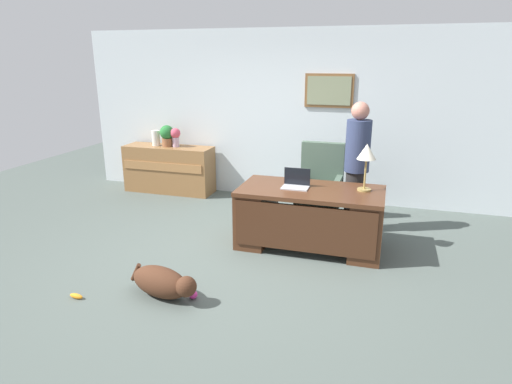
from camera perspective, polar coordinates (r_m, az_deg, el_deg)
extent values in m
plane|color=#4C5651|center=(5.17, -3.05, -8.74)|extent=(12.00, 12.00, 0.00)
cube|color=silver|center=(7.20, 3.96, 9.87)|extent=(7.00, 0.12, 2.70)
cube|color=brown|center=(6.97, 9.49, 12.89)|extent=(0.75, 0.03, 0.51)
cube|color=gray|center=(6.95, 9.47, 12.88)|extent=(0.67, 0.01, 0.43)
cube|color=#4C2B19|center=(5.30, 7.17, 0.15)|extent=(1.72, 0.87, 0.05)
cube|color=#4C2B19|center=(5.56, 0.09, -2.91)|extent=(0.36, 0.81, 0.69)
cube|color=#4C2B19|center=(5.35, 14.25, -4.28)|extent=(0.36, 0.81, 0.69)
cube|color=#412415|center=(5.03, 6.21, -4.81)|extent=(1.62, 0.04, 0.55)
cube|color=olive|center=(7.75, -11.23, 2.95)|extent=(1.54, 0.48, 0.80)
cube|color=#A16F40|center=(7.52, -12.15, 3.21)|extent=(1.44, 0.02, 0.14)
cube|color=#475B4C|center=(6.19, 8.15, -0.77)|extent=(0.60, 0.58, 0.18)
cylinder|color=black|center=(6.26, 8.06, -2.78)|extent=(0.10, 0.10, 0.28)
cylinder|color=black|center=(6.30, 8.02, -3.76)|extent=(0.52, 0.52, 0.05)
cube|color=#475B4C|center=(6.30, 8.66, 3.48)|extent=(0.60, 0.12, 0.65)
cube|color=#475B4C|center=(6.17, 5.85, 1.21)|extent=(0.08, 0.50, 0.22)
cube|color=#475B4C|center=(6.10, 10.64, 0.81)|extent=(0.08, 0.50, 0.22)
cylinder|color=#262323|center=(6.00, 12.67, -1.15)|extent=(0.26, 0.26, 0.83)
cylinder|color=navy|center=(5.82, 13.14, 5.86)|extent=(0.32, 0.32, 0.67)
sphere|color=#B57462|center=(5.75, 13.44, 10.25)|extent=(0.23, 0.23, 0.23)
ellipsoid|color=#472819|center=(4.47, -12.36, -11.36)|extent=(0.70, 0.44, 0.30)
sphere|color=#472819|center=(4.25, -9.08, -12.08)|extent=(0.20, 0.20, 0.20)
cylinder|color=#472819|center=(4.66, -15.38, -10.03)|extent=(0.15, 0.08, 0.21)
cube|color=#B2B5BA|center=(5.30, 5.13, 0.58)|extent=(0.32, 0.22, 0.01)
cube|color=black|center=(5.37, 5.39, 2.03)|extent=(0.32, 0.01, 0.21)
cylinder|color=#9E8447|center=(5.34, 13.89, 0.31)|extent=(0.16, 0.16, 0.02)
cylinder|color=#9E8447|center=(5.29, 14.03, 2.29)|extent=(0.02, 0.02, 0.36)
cone|color=silver|center=(5.23, 14.24, 5.13)|extent=(0.22, 0.22, 0.18)
cylinder|color=#BB9CB8|center=(7.58, -10.41, 6.41)|extent=(0.11, 0.11, 0.16)
sphere|color=#CF495F|center=(7.55, -10.47, 7.54)|extent=(0.17, 0.17, 0.17)
cylinder|color=silver|center=(7.75, -12.90, 6.87)|extent=(0.14, 0.14, 0.26)
cylinder|color=brown|center=(7.65, -11.46, 6.37)|extent=(0.18, 0.18, 0.14)
sphere|color=#277333|center=(7.63, -11.53, 7.62)|extent=(0.24, 0.24, 0.24)
sphere|color=#D8338C|center=(4.41, -8.19, -13.08)|extent=(0.08, 0.08, 0.08)
ellipsoid|color=orange|center=(4.72, -22.37, -12.43)|extent=(0.15, 0.06, 0.05)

